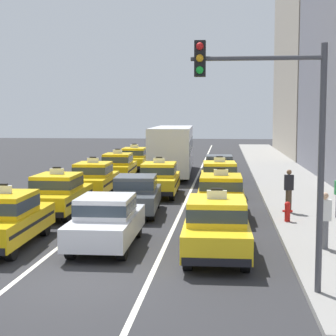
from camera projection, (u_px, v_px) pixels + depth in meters
name	position (u px, v px, depth m)	size (l,w,h in m)	color
ground_plane	(82.00, 282.00, 12.91)	(160.00, 160.00, 0.00)	#2B2B2D
lane_stripe_left_center	(143.00, 181.00, 32.87)	(0.14, 80.00, 0.01)	silver
lane_stripe_center_right	(195.00, 181.00, 32.53)	(0.14, 80.00, 0.01)	silver
sidewalk_curb	(301.00, 194.00, 26.98)	(4.00, 90.00, 0.15)	gray
taxi_left_nearest	(5.00, 218.00, 16.26)	(1.95, 4.61, 1.96)	black
taxi_left_second	(58.00, 193.00, 21.50)	(1.90, 4.59, 1.96)	black
taxi_left_third	(94.00, 178.00, 26.72)	(1.94, 4.61, 1.96)	black
taxi_left_fourth	(118.00, 166.00, 33.11)	(2.00, 4.63, 1.96)	black
taxi_left_fifth	(135.00, 158.00, 38.94)	(1.91, 4.60, 1.96)	black
sedan_center_nearest	(106.00, 220.00, 16.21)	(1.83, 4.33, 1.58)	black
sedan_center_second	(136.00, 194.00, 21.64)	(2.01, 4.40, 1.58)	black
taxi_center_third	(159.00, 178.00, 26.61)	(1.94, 4.61, 1.96)	black
bus_center_fourth	(173.00, 148.00, 36.30)	(3.00, 11.30, 3.22)	black
taxi_right_nearest	(217.00, 225.00, 15.21)	(1.89, 4.59, 1.96)	black
taxi_right_second	(221.00, 195.00, 21.10)	(1.86, 4.58, 1.96)	black
taxi_right_third	(219.00, 177.00, 27.10)	(2.02, 4.64, 1.96)	black
sedan_right_fourth	(219.00, 167.00, 32.65)	(1.90, 4.36, 1.58)	black
pedestrian_near_crosswalk	(289.00, 191.00, 21.24)	(0.36, 0.24, 1.71)	#473828
pedestrian_mid_block	(324.00, 220.00, 15.47)	(0.36, 0.24, 1.64)	slate
fire_hydrant	(287.00, 211.00, 19.47)	(0.36, 0.22, 0.73)	red
traffic_light_pole	(276.00, 123.00, 11.45)	(2.87, 0.33, 5.58)	#47474C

